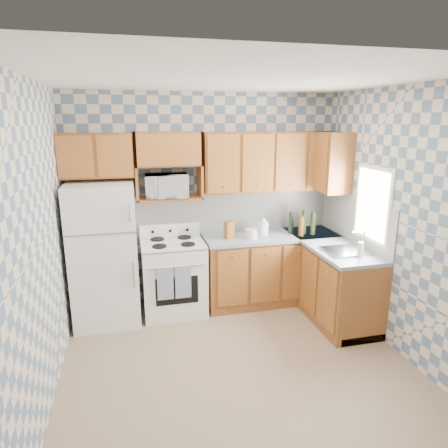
{
  "coord_description": "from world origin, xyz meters",
  "views": [
    {
      "loc": [
        -0.96,
        -3.39,
        2.37
      ],
      "look_at": [
        0.05,
        0.75,
        1.25
      ],
      "focal_mm": 32.0,
      "sensor_mm": 36.0,
      "label": 1
    }
  ],
  "objects_px": {
    "refrigerator": "(104,254)",
    "microwave": "(166,186)",
    "electric_kettle": "(263,228)",
    "stove_body": "(174,278)"
  },
  "relations": [
    {
      "from": "refrigerator",
      "to": "microwave",
      "type": "relative_size",
      "value": 3.31
    },
    {
      "from": "refrigerator",
      "to": "electric_kettle",
      "type": "bearing_deg",
      "value": 1.99
    },
    {
      "from": "microwave",
      "to": "refrigerator",
      "type": "bearing_deg",
      "value": -165.44
    },
    {
      "from": "refrigerator",
      "to": "electric_kettle",
      "type": "relative_size",
      "value": 9.81
    },
    {
      "from": "stove_body",
      "to": "electric_kettle",
      "type": "distance_m",
      "value": 1.3
    },
    {
      "from": "microwave",
      "to": "electric_kettle",
      "type": "xyz_separation_m",
      "value": [
        1.21,
        -0.11,
        -0.58
      ]
    },
    {
      "from": "refrigerator",
      "to": "microwave",
      "type": "height_order",
      "value": "microwave"
    },
    {
      "from": "refrigerator",
      "to": "microwave",
      "type": "bearing_deg",
      "value": 12.74
    },
    {
      "from": "stove_body",
      "to": "microwave",
      "type": "xyz_separation_m",
      "value": [
        -0.03,
        0.15,
        1.14
      ]
    },
    {
      "from": "microwave",
      "to": "stove_body",
      "type": "bearing_deg",
      "value": -75.46
    }
  ]
}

